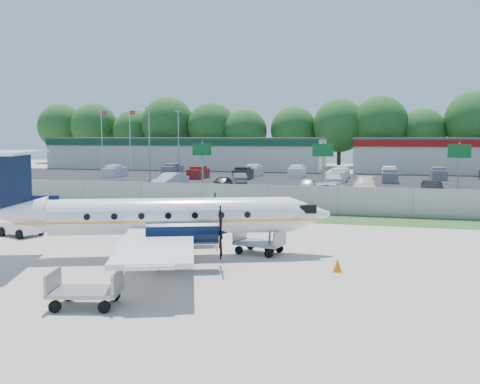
% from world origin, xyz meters
% --- Properties ---
extents(ground, '(170.00, 170.00, 0.00)m').
position_xyz_m(ground, '(0.00, 0.00, 0.00)').
color(ground, '#B9B09D').
rests_on(ground, ground).
extents(grass_verge, '(170.00, 4.00, 0.02)m').
position_xyz_m(grass_verge, '(0.00, 12.00, 0.01)').
color(grass_verge, '#2D561E').
rests_on(grass_verge, ground).
extents(access_road, '(170.00, 8.00, 0.02)m').
position_xyz_m(access_road, '(0.00, 19.00, 0.01)').
color(access_road, black).
rests_on(access_road, ground).
extents(parking_lot, '(170.00, 32.00, 0.02)m').
position_xyz_m(parking_lot, '(0.00, 40.00, 0.01)').
color(parking_lot, black).
rests_on(parking_lot, ground).
extents(perimeter_fence, '(120.00, 0.06, 1.99)m').
position_xyz_m(perimeter_fence, '(0.00, 14.00, 1.00)').
color(perimeter_fence, gray).
rests_on(perimeter_fence, ground).
extents(building_west, '(46.40, 12.40, 5.24)m').
position_xyz_m(building_west, '(-24.00, 61.98, 2.63)').
color(building_west, beige).
rests_on(building_west, ground).
extents(sign_left, '(1.80, 0.26, 5.00)m').
position_xyz_m(sign_left, '(-8.00, 22.91, 3.61)').
color(sign_left, gray).
rests_on(sign_left, ground).
extents(sign_mid, '(1.80, 0.26, 5.00)m').
position_xyz_m(sign_mid, '(3.00, 22.91, 3.61)').
color(sign_mid, gray).
rests_on(sign_mid, ground).
extents(sign_right, '(1.80, 0.26, 5.00)m').
position_xyz_m(sign_right, '(14.00, 22.91, 3.61)').
color(sign_right, gray).
rests_on(sign_right, ground).
extents(flagpole_west, '(1.06, 0.12, 10.00)m').
position_xyz_m(flagpole_west, '(-35.92, 55.00, 5.64)').
color(flagpole_west, white).
rests_on(flagpole_west, ground).
extents(flagpole_east, '(1.06, 0.12, 10.00)m').
position_xyz_m(flagpole_east, '(-30.92, 55.00, 5.64)').
color(flagpole_east, white).
rests_on(flagpole_east, ground).
extents(light_pole_nw, '(0.90, 0.35, 9.09)m').
position_xyz_m(light_pole_nw, '(-20.00, 38.00, 5.23)').
color(light_pole_nw, gray).
rests_on(light_pole_nw, ground).
extents(light_pole_sw, '(0.90, 0.35, 9.09)m').
position_xyz_m(light_pole_sw, '(-20.00, 48.00, 5.23)').
color(light_pole_sw, gray).
rests_on(light_pole_sw, ground).
extents(tree_line, '(112.00, 6.00, 14.00)m').
position_xyz_m(tree_line, '(0.00, 74.00, 0.00)').
color(tree_line, '#194D16').
rests_on(tree_line, ground).
extents(aircraft, '(15.77, 15.35, 4.85)m').
position_xyz_m(aircraft, '(-1.72, -1.12, 1.87)').
color(aircraft, white).
rests_on(aircraft, ground).
extents(pushback_tug, '(2.43, 2.06, 1.16)m').
position_xyz_m(pushback_tug, '(-11.32, 1.58, 0.56)').
color(pushback_tug, white).
rests_on(pushback_tug, ground).
extents(baggage_cart_near, '(2.47, 1.81, 1.17)m').
position_xyz_m(baggage_cart_near, '(-1.37, -8.59, 0.54)').
color(baggage_cart_near, gray).
rests_on(baggage_cart_near, ground).
extents(baggage_cart_far, '(2.43, 1.78, 1.15)m').
position_xyz_m(baggage_cart_far, '(2.36, 0.54, 0.53)').
color(baggage_cart_far, gray).
rests_on(baggage_cart_far, ground).
extents(cone_nose, '(0.39, 0.39, 0.55)m').
position_xyz_m(cone_nose, '(6.19, -1.99, 0.26)').
color(cone_nose, orange).
rests_on(cone_nose, ground).
extents(cone_starboard_wing, '(0.35, 0.35, 0.49)m').
position_xyz_m(cone_starboard_wing, '(2.32, 11.01, 0.23)').
color(cone_starboard_wing, orange).
rests_on(cone_starboard_wing, ground).
extents(road_car_west, '(3.91, 1.80, 1.30)m').
position_xyz_m(road_car_west, '(-19.18, 16.98, 0.00)').
color(road_car_west, silver).
rests_on(road_car_west, ground).
extents(road_car_mid, '(6.20, 3.22, 1.67)m').
position_xyz_m(road_car_mid, '(3.01, 20.50, 0.00)').
color(road_car_mid, beige).
rests_on(road_car_mid, ground).
extents(parked_car_a, '(2.60, 5.28, 1.66)m').
position_xyz_m(parked_car_a, '(-13.41, 28.40, 0.00)').
color(parked_car_a, silver).
rests_on(parked_car_a, ground).
extents(parked_car_b, '(2.04, 4.32, 1.43)m').
position_xyz_m(parked_car_b, '(-7.72, 28.38, 0.00)').
color(parked_car_b, black).
rests_on(parked_car_b, ground).
extents(parked_car_c, '(1.64, 3.97, 1.35)m').
position_xyz_m(parked_car_c, '(0.96, 28.84, 0.00)').
color(parked_car_c, silver).
rests_on(parked_car_c, ground).
extents(parked_car_d, '(2.26, 5.44, 1.57)m').
position_xyz_m(parked_car_d, '(6.43, 29.07, 0.00)').
color(parked_car_d, beige).
rests_on(parked_car_d, ground).
extents(parked_car_e, '(1.79, 4.40, 1.42)m').
position_xyz_m(parked_car_e, '(12.53, 28.22, 0.00)').
color(parked_car_e, black).
rests_on(parked_car_e, ground).
extents(parked_car_f, '(2.81, 4.36, 1.36)m').
position_xyz_m(parked_car_f, '(-7.63, 34.83, 0.00)').
color(parked_car_f, '#595B5E').
rests_on(parked_car_f, ground).
extents(parked_car_g, '(2.22, 4.42, 1.39)m').
position_xyz_m(parked_car_g, '(2.79, 35.51, 0.00)').
color(parked_car_g, silver).
rests_on(parked_car_g, ground).
extents(far_parking_rows, '(56.00, 10.00, 1.60)m').
position_xyz_m(far_parking_rows, '(0.00, 45.00, 0.00)').
color(far_parking_rows, gray).
rests_on(far_parking_rows, ground).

